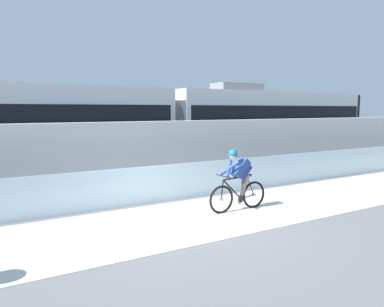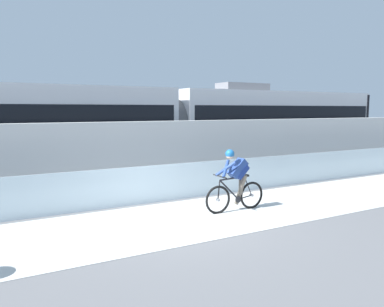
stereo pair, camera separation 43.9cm
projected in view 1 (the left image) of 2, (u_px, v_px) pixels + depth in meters
ground_plane at (184, 220)px, 8.92m from camera, size 200.00×200.00×0.00m
bike_path_deck at (184, 220)px, 8.92m from camera, size 32.00×3.20×0.01m
glass_parapet at (150, 185)px, 10.43m from camera, size 32.00×0.05×1.05m
concrete_barrier_wall at (126, 157)px, 11.90m from camera, size 32.00×0.36×2.22m
tram_rail_near at (102, 179)px, 14.14m from camera, size 32.00×0.08×0.01m
tram_rail_far at (91, 174)px, 15.36m from camera, size 32.00×0.08×0.01m
tram at (166, 126)px, 16.11m from camera, size 22.56×2.54×3.81m
cyclist_on_bike at (238, 181)px, 9.67m from camera, size 1.77×0.58×1.61m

